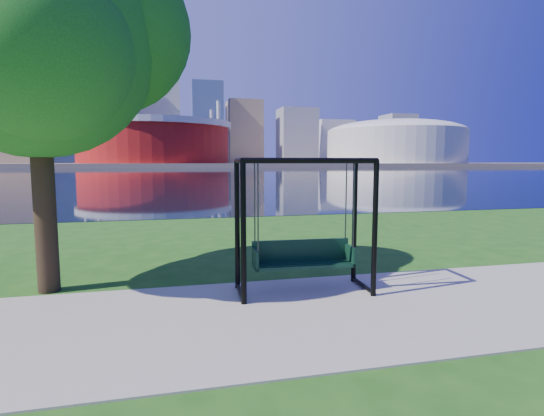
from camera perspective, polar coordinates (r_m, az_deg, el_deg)
name	(u,v)px	position (r m, az deg, el deg)	size (l,w,h in m)	color
ground	(283,305)	(7.62, 1.53, -12.96)	(900.00, 900.00, 0.00)	#1E5114
path	(291,314)	(7.16, 2.59, -14.11)	(120.00, 4.00, 0.03)	#9E937F
river	(178,172)	(109.00, -12.48, 4.71)	(900.00, 180.00, 0.02)	black
far_bank	(173,164)	(312.96, -13.14, 5.72)	(900.00, 228.00, 2.00)	#937F60
stadium	(155,141)	(242.37, -15.51, 8.71)	(83.00, 83.00, 32.00)	maroon
arena	(395,141)	(278.30, 16.25, 8.67)	(84.00, 84.00, 26.56)	beige
skyline	(166,117)	(328.06, -14.07, 11.82)	(392.00, 66.00, 96.50)	gray
swing	(303,229)	(8.06, 4.25, -2.78)	(2.56, 1.20, 2.57)	black
park_tree	(32,30)	(9.50, -29.53, 20.09)	(5.69, 5.14, 7.06)	black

